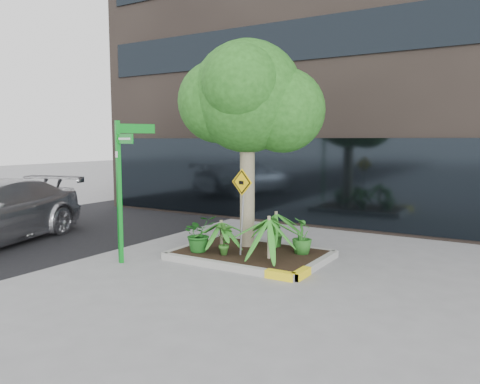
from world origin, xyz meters
The scene contains 14 objects.
ground centered at (0.00, 0.00, 0.00)m, with size 80.00×80.00×0.00m, color gray.
asphalt_road centered at (-6.50, 0.00, 0.01)m, with size 7.00×80.00×0.01m, color black.
building centered at (0.50, 8.50, 7.50)m, with size 18.00×8.00×15.00m, color #2D2621.
planter centered at (0.23, 0.27, 0.10)m, with size 3.35×2.36×0.15m.
tree centered at (-0.16, 0.79, 3.64)m, with size 3.32×2.94×4.98m.
palm_front centered at (0.83, -0.01, 1.00)m, with size 1.02×1.02×1.14m.
palm_left centered at (-0.41, 0.04, 0.80)m, with size 0.79×0.79×0.87m.
palm_back centered at (0.42, 1.12, 0.92)m, with size 0.93×0.93×1.03m.
shrub_a centered at (-0.79, -0.28, 0.56)m, with size 0.74×0.74×0.83m, color #185418.
shrub_b centered at (1.26, 0.74, 0.55)m, with size 0.45×0.45×0.80m, color #24651E.
shrub_c centered at (-0.14, -0.25, 0.52)m, with size 0.39×0.39×0.74m, color #2C641F.
shrub_d centered at (0.49, 1.01, 0.52)m, with size 0.40×0.40×0.74m, color #205619.
street_sign_post centered at (-1.92, -1.47, 1.89)m, with size 0.83×1.13×3.06m.
cattle_sign centered at (0.19, -0.04, 1.43)m, with size 0.57×0.18×1.89m.
Camera 1 is at (5.36, -8.63, 2.66)m, focal length 35.00 mm.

